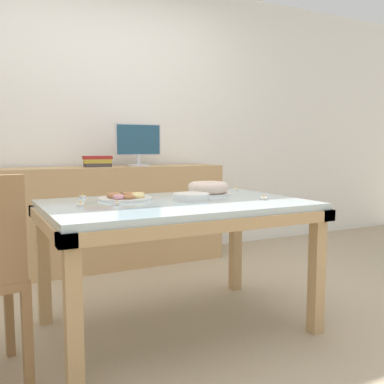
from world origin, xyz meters
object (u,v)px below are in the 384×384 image
computer_monitor (138,145)px  plate_stack (191,197)px  cake_chocolate_round (208,189)px  tealight_centre (80,205)px  pastry_platter (125,197)px  tealight_right_edge (235,189)px  tealight_near_front (264,198)px  tealight_left_edge (117,203)px  tealight_near_cakes (83,197)px  book_stack (97,161)px

computer_monitor → plate_stack: (-0.21, -1.44, -0.31)m
cake_chocolate_round → tealight_centre: 0.88m
cake_chocolate_round → pastry_platter: (-0.56, -0.01, -0.02)m
tealight_right_edge → tealight_near_front: 0.52m
cake_chocolate_round → tealight_right_edge: 0.31m
pastry_platter → computer_monitor: bearing=66.5°
tealight_left_edge → pastry_platter: bearing=60.5°
computer_monitor → tealight_centre: size_ratio=10.60×
tealight_near_cakes → tealight_centre: size_ratio=1.00×
tealight_near_front → tealight_left_edge: size_ratio=1.00×
cake_chocolate_round → pastry_platter: 0.56m
tealight_near_front → tealight_left_edge: bearing=168.6°
computer_monitor → tealight_right_edge: computer_monitor is taller
plate_stack → tealight_left_edge: (-0.45, -0.01, -0.01)m
computer_monitor → tealight_centre: (-0.84, -1.43, -0.32)m
tealight_near_front → plate_stack: bearing=155.2°
tealight_right_edge → tealight_near_front: (-0.13, -0.50, 0.00)m
computer_monitor → tealight_near_front: computer_monitor is taller
tealight_near_front → computer_monitor: bearing=96.2°
cake_chocolate_round → plate_stack: cake_chocolate_round is taller
pastry_platter → tealight_centre: 0.35m
cake_chocolate_round → tealight_left_edge: size_ratio=7.38×
computer_monitor → plate_stack: bearing=-98.2°
book_stack → tealight_right_edge: 1.32m
pastry_platter → tealight_left_edge: pastry_platter is taller
pastry_platter → tealight_near_cakes: size_ratio=7.87×
tealight_near_cakes → tealight_near_front: 1.08m
tealight_left_edge → tealight_right_edge: bearing=19.2°
tealight_right_edge → tealight_left_edge: size_ratio=1.00×
pastry_platter → tealight_right_edge: pastry_platter is taller
cake_chocolate_round → tealight_near_cakes: cake_chocolate_round is taller
computer_monitor → cake_chocolate_round: (0.02, -1.24, -0.29)m
tealight_centre → plate_stack: bearing=-1.6°
book_stack → tealight_centre: bearing=-108.3°
computer_monitor → plate_stack: computer_monitor is taller
book_stack → tealight_left_edge: 1.49m
computer_monitor → tealight_centre: bearing=-120.6°
plate_stack → tealight_near_front: bearing=-24.8°
cake_chocolate_round → tealight_left_edge: 0.71m
plate_stack → cake_chocolate_round: bearing=42.0°
tealight_centre → tealight_near_front: bearing=-10.9°
tealight_right_edge → tealight_left_edge: same height
computer_monitor → plate_stack: size_ratio=2.02×
computer_monitor → tealight_near_cakes: (-0.75, -1.07, -0.32)m
tealight_centre → book_stack: bearing=71.7°
pastry_platter → tealight_centre: pastry_platter is taller
pastry_platter → tealight_right_edge: bearing=8.7°
pastry_platter → tealight_centre: size_ratio=7.87×
tealight_near_cakes → book_stack: bearing=70.6°
plate_stack → tealight_centre: (-0.64, 0.02, -0.01)m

